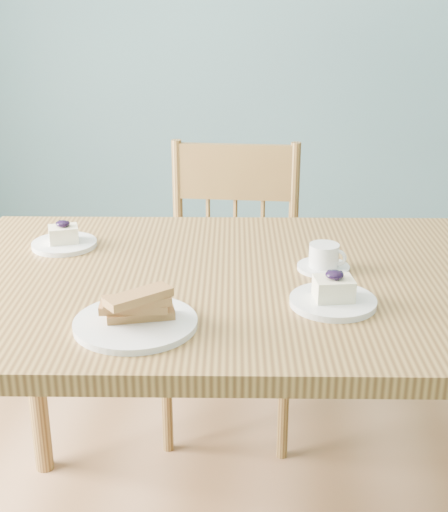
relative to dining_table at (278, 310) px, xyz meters
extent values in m
cube|color=#6A9C9F|center=(0.39, 2.46, 0.61)|extent=(5.00, 0.01, 2.70)
cube|color=#A27B3D|center=(0.00, 0.00, 0.06)|extent=(1.60, 0.98, 0.04)
cylinder|color=#A27B3D|center=(-0.73, 0.33, -0.35)|extent=(0.06, 0.06, 0.78)
cube|color=#A27B3D|center=(-0.15, 0.63, -0.29)|extent=(0.45, 0.43, 0.04)
cylinder|color=#A27B3D|center=(-0.35, 0.46, -0.53)|extent=(0.04, 0.04, 0.43)
cylinder|color=#A27B3D|center=(0.03, 0.45, -0.53)|extent=(0.04, 0.04, 0.43)
cylinder|color=#A27B3D|center=(-0.34, 0.81, -0.53)|extent=(0.04, 0.04, 0.43)
cylinder|color=#A27B3D|center=(0.04, 0.81, -0.53)|extent=(0.04, 0.04, 0.43)
cylinder|color=#A27B3D|center=(-0.35, 0.83, -0.03)|extent=(0.03, 0.03, 0.49)
cylinder|color=#A27B3D|center=(0.05, 0.82, -0.03)|extent=(0.03, 0.03, 0.49)
cube|color=#A27B3D|center=(-0.15, 0.82, 0.12)|extent=(0.38, 0.03, 0.19)
cylinder|color=#A27B3D|center=(-0.24, 0.82, -0.12)|extent=(0.01, 0.01, 0.29)
cylinder|color=#A27B3D|center=(-0.15, 0.82, -0.12)|extent=(0.01, 0.01, 0.29)
cylinder|color=#A27B3D|center=(-0.06, 0.82, -0.12)|extent=(0.01, 0.01, 0.29)
cylinder|color=white|center=(0.11, -0.14, 0.09)|extent=(0.18, 0.18, 0.01)
cube|color=#FAEEBF|center=(0.11, -0.14, 0.12)|extent=(0.09, 0.08, 0.05)
ellipsoid|color=black|center=(0.11, -0.14, 0.15)|extent=(0.04, 0.04, 0.02)
sphere|color=black|center=(0.13, -0.14, 0.15)|extent=(0.02, 0.02, 0.02)
sphere|color=black|center=(0.11, -0.13, 0.15)|extent=(0.02, 0.02, 0.02)
sphere|color=black|center=(0.12, -0.15, 0.15)|extent=(0.02, 0.02, 0.02)
cylinder|color=white|center=(-0.55, 0.16, 0.09)|extent=(0.16, 0.16, 0.01)
cube|color=#FAEEBF|center=(-0.55, 0.16, 0.12)|extent=(0.09, 0.08, 0.04)
ellipsoid|color=black|center=(-0.55, 0.16, 0.14)|extent=(0.03, 0.03, 0.02)
sphere|color=black|center=(-0.54, 0.16, 0.14)|extent=(0.01, 0.01, 0.01)
sphere|color=black|center=(-0.56, 0.17, 0.14)|extent=(0.01, 0.01, 0.01)
sphere|color=black|center=(-0.55, 0.15, 0.14)|extent=(0.01, 0.01, 0.01)
cylinder|color=white|center=(0.10, 0.06, 0.09)|extent=(0.12, 0.12, 0.01)
cylinder|color=white|center=(0.10, 0.06, 0.12)|extent=(0.09, 0.09, 0.05)
cylinder|color=#9D7346|center=(0.10, 0.06, 0.14)|extent=(0.06, 0.06, 0.00)
torus|color=white|center=(0.14, 0.04, 0.12)|extent=(0.04, 0.02, 0.04)
cylinder|color=white|center=(-0.28, -0.27, 0.09)|extent=(0.24, 0.24, 0.01)
camera|label=1|loc=(-0.01, -1.51, 0.72)|focal=50.00mm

